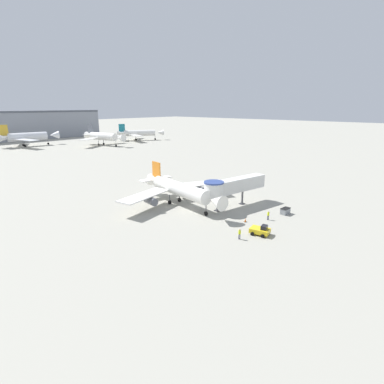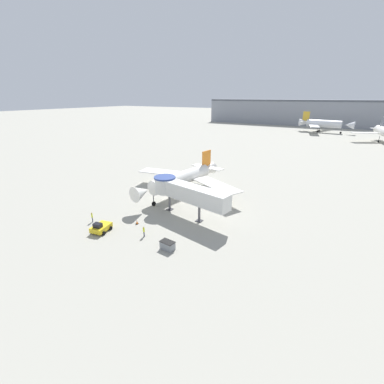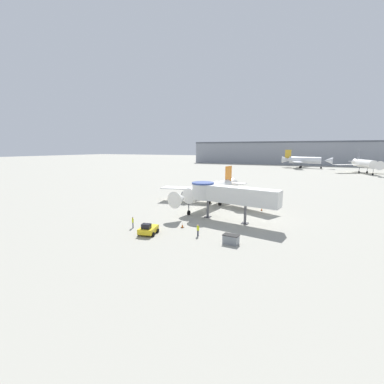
% 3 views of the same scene
% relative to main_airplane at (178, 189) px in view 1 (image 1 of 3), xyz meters
% --- Properties ---
extents(ground_plane, '(800.00, 800.00, 0.00)m').
position_rel_main_airplane_xyz_m(ground_plane, '(-1.28, -4.55, -3.58)').
color(ground_plane, '#9E9B8E').
extents(main_airplane, '(27.95, 25.01, 8.38)m').
position_rel_main_airplane_xyz_m(main_airplane, '(0.00, 0.00, 0.00)').
color(main_airplane, white).
rests_on(main_airplane, ground_plane).
extents(jet_bridge, '(16.27, 6.05, 6.46)m').
position_rel_main_airplane_xyz_m(jet_bridge, '(6.14, -9.65, 1.20)').
color(jet_bridge, silver).
rests_on(jet_bridge, ground_plane).
extents(pushback_tug_yellow, '(2.93, 3.55, 1.79)m').
position_rel_main_airplane_xyz_m(pushback_tug_yellow, '(-2.26, -21.65, -2.82)').
color(pushback_tug_yellow, yellow).
rests_on(pushback_tug_yellow, ground_plane).
extents(service_container_gray, '(2.22, 1.48, 1.26)m').
position_rel_main_airplane_xyz_m(service_container_gray, '(10.06, -20.39, -2.94)').
color(service_container_gray, gray).
rests_on(service_container_gray, ground_plane).
extents(traffic_cone_near_nose, '(0.48, 0.48, 0.80)m').
position_rel_main_airplane_xyz_m(traffic_cone_near_nose, '(0.98, -16.68, -3.19)').
color(traffic_cone_near_nose, black).
rests_on(traffic_cone_near_nose, ground_plane).
extents(traffic_cone_apron_front, '(0.45, 0.45, 0.74)m').
position_rel_main_airplane_xyz_m(traffic_cone_apron_front, '(-2.59, -21.30, -3.22)').
color(traffic_cone_apron_front, black).
rests_on(traffic_cone_apron_front, ground_plane).
extents(traffic_cone_starboard_wing, '(0.43, 0.43, 0.71)m').
position_rel_main_airplane_xyz_m(traffic_cone_starboard_wing, '(10.89, 0.13, -3.24)').
color(traffic_cone_starboard_wing, black).
rests_on(traffic_cone_starboard_wing, ground_plane).
extents(ground_crew_marshaller, '(0.39, 0.35, 1.77)m').
position_rel_main_airplane_xyz_m(ground_crew_marshaller, '(4.83, -19.35, -2.55)').
color(ground_crew_marshaller, '#1E2338').
rests_on(ground_crew_marshaller, ground_plane).
extents(ground_crew_wing_walker, '(0.39, 0.38, 1.82)m').
position_rel_main_airplane_xyz_m(ground_crew_wing_walker, '(-6.24, -20.03, -2.53)').
color(ground_crew_wing_walker, '#1E2338').
rests_on(ground_crew_wing_walker, ground_plane).
extents(background_jet_gold_tail, '(30.42, 34.63, 11.78)m').
position_rel_main_airplane_xyz_m(background_jet_gold_tail, '(17.14, 130.30, 1.56)').
color(background_jet_gold_tail, silver).
rests_on(background_jet_gold_tail, ground_plane).
extents(background_jet_gray_tail, '(28.76, 28.26, 11.38)m').
position_rel_main_airplane_xyz_m(background_jet_gray_tail, '(46.07, 102.52, 1.40)').
color(background_jet_gray_tail, white).
rests_on(background_jet_gray_tail, ground_plane).
extents(background_jet_teal_tail, '(26.37, 26.59, 10.27)m').
position_rel_main_airplane_xyz_m(background_jet_teal_tail, '(75.49, 108.39, 0.94)').
color(background_jet_teal_tail, white).
rests_on(background_jet_teal_tail, ground_plane).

